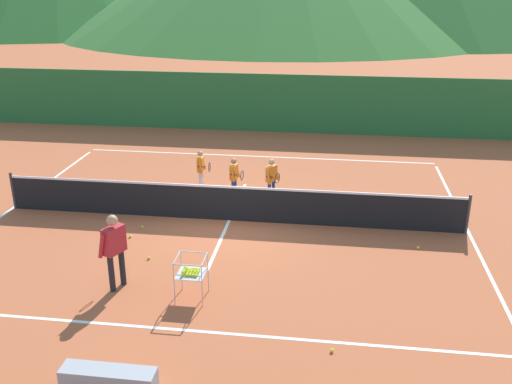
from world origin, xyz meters
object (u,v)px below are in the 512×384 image
(instructor, at_px, (114,245))
(student_2, at_px, (272,176))
(ball_cart, at_px, (191,272))
(courtside_bench, at_px, (109,382))
(tennis_ball_3, at_px, (418,248))
(tennis_ball_4, at_px, (130,236))
(tennis_ball_0, at_px, (149,258))
(tennis_ball_1, at_px, (332,351))
(student_0, at_px, (201,167))
(student_1, at_px, (234,175))
(tennis_net, at_px, (229,203))
(tennis_ball_2, at_px, (142,227))

(instructor, height_order, student_2, instructor)
(ball_cart, xyz_separation_m, courtside_bench, (-0.59, -2.95, -0.35))
(instructor, xyz_separation_m, tennis_ball_3, (6.46, 2.66, -0.96))
(tennis_ball_3, bearing_deg, tennis_ball_4, -177.39)
(student_2, bearing_deg, ball_cart, -100.94)
(tennis_ball_0, height_order, tennis_ball_4, same)
(tennis_ball_1, distance_m, tennis_ball_4, 6.40)
(student_0, xyz_separation_m, student_2, (2.19, -0.66, 0.03))
(instructor, relative_size, student_1, 1.36)
(student_1, height_order, courtside_bench, student_1)
(student_2, bearing_deg, tennis_net, -123.38)
(student_2, distance_m, tennis_ball_4, 4.35)
(student_1, height_order, student_2, student_2)
(student_1, height_order, tennis_ball_1, student_1)
(instructor, bearing_deg, tennis_ball_3, 22.40)
(tennis_ball_3, bearing_deg, student_2, 146.44)
(tennis_ball_4, bearing_deg, student_1, 54.30)
(tennis_net, relative_size, tennis_ball_2, 179.40)
(ball_cart, bearing_deg, instructor, 173.29)
(student_2, bearing_deg, student_1, 173.77)
(tennis_ball_2, bearing_deg, tennis_ball_4, -101.71)
(student_1, xyz_separation_m, tennis_ball_1, (2.90, -6.91, -0.70))
(student_1, relative_size, tennis_ball_3, 17.84)
(student_2, xyz_separation_m, courtside_bench, (-1.63, -8.32, -0.54))
(tennis_net, xyz_separation_m, instructor, (-1.69, -3.71, 0.49))
(courtside_bench, bearing_deg, tennis_ball_4, 106.21)
(tennis_net, height_order, student_1, student_1)
(tennis_ball_0, bearing_deg, courtside_bench, -79.96)
(tennis_ball_4, bearing_deg, instructor, -76.57)
(tennis_net, xyz_separation_m, tennis_ball_2, (-2.13, -0.80, -0.47))
(ball_cart, bearing_deg, tennis_ball_0, 132.90)
(student_0, distance_m, ball_cart, 6.14)
(tennis_ball_2, relative_size, tennis_ball_4, 1.00)
(student_1, distance_m, tennis_ball_4, 3.71)
(student_2, relative_size, tennis_ball_2, 18.86)
(tennis_net, relative_size, student_2, 9.51)
(tennis_net, height_order, tennis_ball_2, tennis_net)
(instructor, xyz_separation_m, courtside_bench, (1.03, -3.14, -0.76))
(student_1, bearing_deg, student_2, -6.23)
(tennis_net, distance_m, tennis_ball_3, 4.90)
(student_0, bearing_deg, tennis_ball_1, -61.76)
(tennis_net, distance_m, tennis_ball_2, 2.33)
(tennis_ball_3, bearing_deg, student_1, 151.66)
(instructor, distance_m, tennis_ball_2, 3.10)
(ball_cart, bearing_deg, tennis_ball_3, 30.54)
(tennis_ball_2, distance_m, courtside_bench, 6.23)
(tennis_ball_0, xyz_separation_m, tennis_ball_4, (-0.81, 1.06, 0.00))
(tennis_net, height_order, tennis_ball_4, tennis_net)
(instructor, bearing_deg, courtside_bench, -71.76)
(tennis_ball_1, bearing_deg, ball_cart, 153.40)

